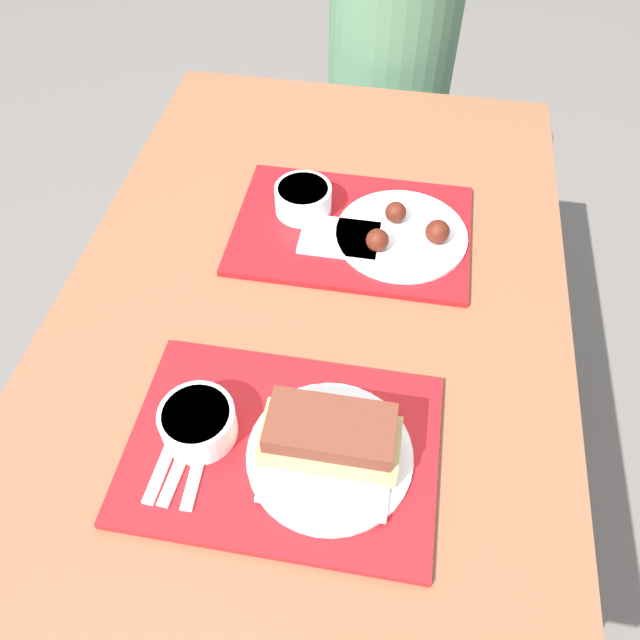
# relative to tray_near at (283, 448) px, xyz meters

# --- Properties ---
(ground_plane) EXTENTS (12.00, 12.00, 0.00)m
(ground_plane) POSITION_rel_tray_near_xyz_m (-0.01, 0.23, -0.74)
(ground_plane) COLOR #605B56
(picnic_table) EXTENTS (0.85, 1.44, 0.73)m
(picnic_table) POSITION_rel_tray_near_xyz_m (-0.01, 0.23, -0.11)
(picnic_table) COLOR brown
(picnic_table) RESTS_ON ground_plane
(picnic_bench_far) EXTENTS (0.81, 0.28, 0.43)m
(picnic_bench_far) POSITION_rel_tray_near_xyz_m (-0.01, 1.17, -0.38)
(picnic_bench_far) COLOR brown
(picnic_bench_far) RESTS_ON ground_plane
(tray_near) EXTENTS (0.43, 0.30, 0.01)m
(tray_near) POSITION_rel_tray_near_xyz_m (0.00, 0.00, 0.00)
(tray_near) COLOR #B21419
(tray_near) RESTS_ON picnic_table
(tray_far) EXTENTS (0.43, 0.30, 0.01)m
(tray_far) POSITION_rel_tray_near_xyz_m (0.03, 0.46, 0.00)
(tray_far) COLOR #B21419
(tray_far) RESTS_ON picnic_table
(bowl_coleslaw_near) EXTENTS (0.10, 0.10, 0.05)m
(bowl_coleslaw_near) POSITION_rel_tray_near_xyz_m (-0.12, 0.00, 0.03)
(bowl_coleslaw_near) COLOR white
(bowl_coleslaw_near) RESTS_ON tray_near
(brisket_sandwich_plate) EXTENTS (0.23, 0.23, 0.09)m
(brisket_sandwich_plate) POSITION_rel_tray_near_xyz_m (0.07, -0.00, 0.04)
(brisket_sandwich_plate) COLOR white
(brisket_sandwich_plate) RESTS_ON tray_near
(plastic_fork_near) EXTENTS (0.03, 0.17, 0.00)m
(plastic_fork_near) POSITION_rel_tray_near_xyz_m (-0.13, -0.03, 0.01)
(plastic_fork_near) COLOR white
(plastic_fork_near) RESTS_ON tray_near
(plastic_knife_near) EXTENTS (0.02, 0.17, 0.00)m
(plastic_knife_near) POSITION_rel_tray_near_xyz_m (-0.11, -0.03, 0.01)
(plastic_knife_near) COLOR white
(plastic_knife_near) RESTS_ON tray_near
(plastic_spoon_near) EXTENTS (0.02, 0.17, 0.00)m
(plastic_spoon_near) POSITION_rel_tray_near_xyz_m (-0.15, -0.03, 0.01)
(plastic_spoon_near) COLOR white
(plastic_spoon_near) RESTS_ON tray_near
(condiment_packet) EXTENTS (0.04, 0.03, 0.01)m
(condiment_packet) POSITION_rel_tray_near_xyz_m (-0.00, 0.07, 0.01)
(condiment_packet) COLOR #A59E93
(condiment_packet) RESTS_ON tray_near
(bowl_coleslaw_far) EXTENTS (0.10, 0.10, 0.05)m
(bowl_coleslaw_far) POSITION_rel_tray_near_xyz_m (-0.06, 0.49, 0.03)
(bowl_coleslaw_far) COLOR white
(bowl_coleslaw_far) RESTS_ON tray_far
(wings_plate_far) EXTENTS (0.24, 0.24, 0.05)m
(wings_plate_far) POSITION_rel_tray_near_xyz_m (0.13, 0.44, 0.02)
(wings_plate_far) COLOR white
(wings_plate_far) RESTS_ON tray_far
(napkin_far) EXTENTS (0.14, 0.10, 0.01)m
(napkin_far) POSITION_rel_tray_near_xyz_m (0.02, 0.42, 0.01)
(napkin_far) COLOR white
(napkin_far) RESTS_ON tray_far
(person_seated_across) EXTENTS (0.33, 0.33, 0.72)m
(person_seated_across) POSITION_rel_tray_near_xyz_m (0.04, 1.17, -0.01)
(person_seated_across) COLOR #477051
(person_seated_across) RESTS_ON picnic_bench_far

